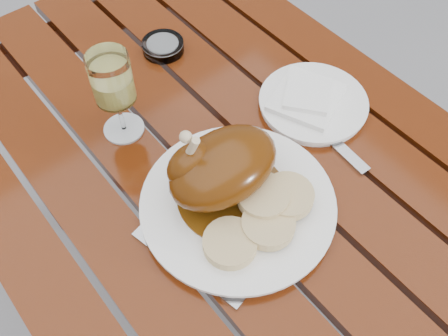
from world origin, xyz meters
The scene contains 11 objects.
ground centered at (0.00, 0.00, 0.00)m, with size 60.00×60.00×0.00m, color slate.
table centered at (0.00, 0.00, 0.38)m, with size 0.80×1.20×0.75m, color #64260B.
dinner_plate centered at (-0.04, -0.11, 0.76)m, with size 0.32×0.32×0.02m, color white.
roast_duck centered at (-0.05, -0.07, 0.82)m, with size 0.19×0.18×0.14m.
bread_dumplings centered at (-0.03, -0.16, 0.79)m, with size 0.20×0.12×0.03m.
wine_glass centered at (-0.10, 0.15, 0.84)m, with size 0.07×0.07×0.17m, color #CDC65D.
side_plate centered at (0.21, -0.03, 0.76)m, with size 0.21×0.21×0.02m, color white.
napkin centered at (0.20, -0.02, 0.77)m, with size 0.12×0.12×0.01m, color white.
ashtray centered at (0.08, 0.28, 0.76)m, with size 0.09×0.09×0.02m, color #B2B7BC.
fork centered at (-0.16, -0.15, 0.75)m, with size 0.02×0.19×0.01m, color gray.
knife centered at (0.18, -0.08, 0.75)m, with size 0.02×0.22×0.01m, color gray.
Camera 1 is at (-0.33, -0.42, 1.45)m, focal length 40.00 mm.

